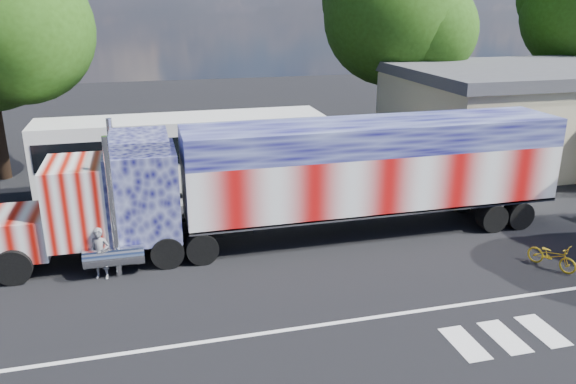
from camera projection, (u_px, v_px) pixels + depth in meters
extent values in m
plane|color=black|center=(311.00, 275.00, 18.55)|extent=(100.00, 100.00, 0.00)
cube|color=silver|center=(342.00, 322.00, 15.80)|extent=(30.00, 0.15, 0.01)
cube|color=silver|center=(465.00, 343.00, 14.82)|extent=(0.70, 1.60, 0.01)
cube|color=silver|center=(504.00, 337.00, 15.10)|extent=(0.70, 1.60, 0.01)
cube|color=silver|center=(543.00, 331.00, 15.39)|extent=(0.70, 1.60, 0.01)
cube|color=black|center=(115.00, 238.00, 19.54)|extent=(9.60, 1.07, 0.32)
cube|color=tan|center=(6.00, 234.00, 18.55)|extent=(2.77, 2.35, 1.39)
cube|color=tan|center=(78.00, 200.00, 18.80)|extent=(1.92, 2.67, 2.67)
cube|color=black|center=(47.00, 189.00, 18.43)|extent=(0.06, 2.24, 0.96)
cube|color=#4B4E84|center=(143.00, 192.00, 19.28)|extent=(2.35, 2.67, 3.09)
cube|color=#4B4E84|center=(139.00, 142.00, 18.71)|extent=(1.92, 2.56, 0.53)
cylinder|color=silver|center=(115.00, 182.00, 20.34)|extent=(0.21, 0.21, 4.69)
cylinder|color=silver|center=(112.00, 209.00, 17.76)|extent=(0.21, 0.21, 4.69)
cylinder|color=silver|center=(117.00, 225.00, 20.83)|extent=(1.92, 0.70, 0.70)
cylinder|color=silver|center=(114.00, 256.00, 18.29)|extent=(1.92, 0.70, 0.70)
cylinder|color=black|center=(13.00, 267.00, 17.78)|extent=(1.17, 0.37, 1.17)
cylinder|color=black|center=(26.00, 238.00, 19.93)|extent=(1.17, 0.37, 1.17)
cylinder|color=black|center=(167.00, 251.00, 18.98)|extent=(1.11, 0.59, 1.11)
cylinder|color=black|center=(164.00, 227.00, 21.03)|extent=(1.11, 0.59, 1.11)
cylinder|color=black|center=(202.00, 247.00, 19.26)|extent=(1.11, 0.59, 1.11)
cylinder|color=black|center=(196.00, 224.00, 21.31)|extent=(1.11, 0.59, 1.11)
cube|color=black|center=(372.00, 207.00, 21.74)|extent=(13.87, 1.17, 0.32)
cube|color=#E18383|center=(374.00, 177.00, 21.34)|extent=(14.29, 2.77, 2.13)
cube|color=#4A4E95|center=(376.00, 136.00, 20.83)|extent=(14.29, 2.77, 1.07)
cube|color=silver|center=(372.00, 203.00, 21.69)|extent=(14.29, 2.77, 0.13)
cube|color=silver|center=(538.00, 151.00, 22.88)|extent=(0.04, 2.67, 3.09)
cylinder|color=black|center=(492.00, 217.00, 21.95)|extent=(1.11, 0.59, 1.11)
cylinder|color=black|center=(461.00, 199.00, 24.01)|extent=(1.11, 0.59, 1.11)
cylinder|color=black|center=(518.00, 214.00, 22.23)|extent=(1.11, 0.59, 1.11)
cylinder|color=black|center=(485.00, 196.00, 24.28)|extent=(1.11, 0.59, 1.11)
cube|color=white|center=(184.00, 157.00, 25.50)|extent=(12.66, 2.74, 3.69)
cube|color=black|center=(183.00, 143.00, 25.27)|extent=(12.24, 2.81, 1.16)
cube|color=black|center=(186.00, 186.00, 25.94)|extent=(12.66, 2.74, 0.26)
cube|color=black|center=(34.00, 163.00, 23.94)|extent=(0.06, 2.43, 1.48)
cylinder|color=black|center=(74.00, 203.00, 23.58)|extent=(1.05, 0.32, 1.05)
cylinder|color=black|center=(80.00, 184.00, 26.00)|extent=(1.05, 0.32, 1.05)
cylinder|color=black|center=(258.00, 188.00, 25.47)|extent=(1.05, 0.32, 1.05)
cylinder|color=black|center=(248.00, 172.00, 27.88)|extent=(1.05, 0.32, 1.05)
cylinder|color=black|center=(279.00, 186.00, 25.69)|extent=(1.05, 0.32, 1.05)
cylinder|color=black|center=(266.00, 170.00, 28.11)|extent=(1.05, 0.32, 1.05)
cube|color=#1E5926|center=(521.00, 141.00, 26.09)|extent=(1.60, 0.08, 1.20)
imported|color=slate|center=(100.00, 254.00, 18.06)|extent=(0.72, 0.58, 1.74)
imported|color=gold|center=(552.00, 256.00, 18.89)|extent=(1.25, 1.76, 0.88)
sphere|color=#254F12|center=(18.00, 30.00, 25.47)|extent=(6.77, 6.77, 6.77)
cylinder|color=black|center=(389.00, 89.00, 36.87)|extent=(0.70, 0.70, 6.16)
sphere|color=#254F12|center=(393.00, 16.00, 35.37)|extent=(8.80, 8.80, 8.80)
sphere|color=#254F12|center=(428.00, 31.00, 34.87)|extent=(6.16, 6.16, 6.16)
sphere|color=#254F12|center=(366.00, 1.00, 35.98)|extent=(5.72, 5.72, 5.72)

